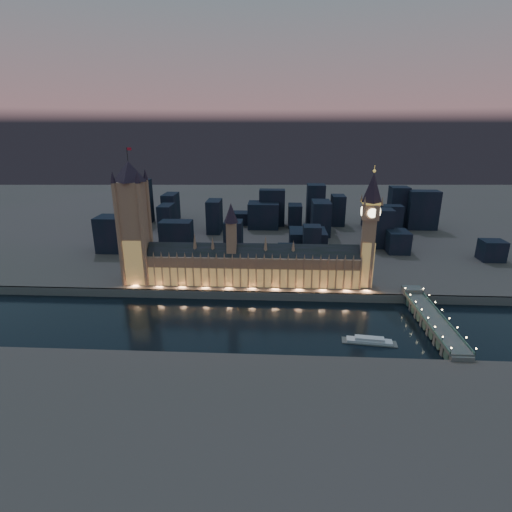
{
  "coord_description": "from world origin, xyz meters",
  "views": [
    {
      "loc": [
        23.59,
        -295.77,
        155.4
      ],
      "look_at": [
        5.0,
        55.0,
        38.0
      ],
      "focal_mm": 28.0,
      "sensor_mm": 36.0,
      "label": 1
    }
  ],
  "objects_px": {
    "river_boat": "(369,341)",
    "palace_of_westminster": "(252,265)",
    "elizabeth_tower": "(370,221)",
    "victoria_tower": "(134,218)",
    "westminster_bridge": "(431,320)"
  },
  "relations": [
    {
      "from": "palace_of_westminster",
      "to": "victoria_tower",
      "type": "xyz_separation_m",
      "value": [
        -110.72,
        0.19,
        44.81
      ]
    },
    {
      "from": "river_boat",
      "to": "victoria_tower",
      "type": "bearing_deg",
      "value": 155.64
    },
    {
      "from": "palace_of_westminster",
      "to": "elizabeth_tower",
      "type": "bearing_deg",
      "value": 0.1
    },
    {
      "from": "victoria_tower",
      "to": "river_boat",
      "type": "bearing_deg",
      "value": -24.36
    },
    {
      "from": "victoria_tower",
      "to": "westminster_bridge",
      "type": "xyz_separation_m",
      "value": [
        257.75,
        -65.39,
        -65.18
      ]
    },
    {
      "from": "victoria_tower",
      "to": "elizabeth_tower",
      "type": "bearing_deg",
      "value": -0.0
    },
    {
      "from": "victoria_tower",
      "to": "westminster_bridge",
      "type": "relative_size",
      "value": 1.12
    },
    {
      "from": "palace_of_westminster",
      "to": "river_boat",
      "type": "bearing_deg",
      "value": -44.66
    },
    {
      "from": "victoria_tower",
      "to": "river_boat",
      "type": "distance_m",
      "value": 234.5
    },
    {
      "from": "victoria_tower",
      "to": "elizabeth_tower",
      "type": "height_order",
      "value": "victoria_tower"
    },
    {
      "from": "palace_of_westminster",
      "to": "river_boat",
      "type": "distance_m",
      "value": 133.46
    },
    {
      "from": "river_boat",
      "to": "palace_of_westminster",
      "type": "bearing_deg",
      "value": 135.34
    },
    {
      "from": "elizabeth_tower",
      "to": "river_boat",
      "type": "xyz_separation_m",
      "value": [
        -14.0,
        -92.35,
        -69.31
      ]
    },
    {
      "from": "palace_of_westminster",
      "to": "westminster_bridge",
      "type": "distance_m",
      "value": 162.12
    },
    {
      "from": "palace_of_westminster",
      "to": "westminster_bridge",
      "type": "relative_size",
      "value": 1.79
    }
  ]
}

